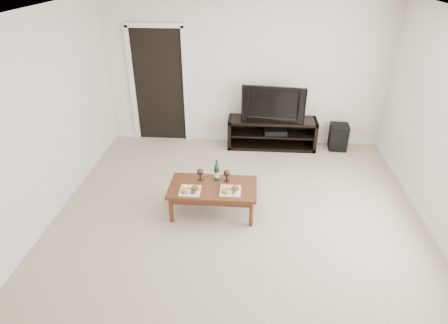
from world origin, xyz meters
TOP-DOWN VIEW (x-y plane):
  - floor at (0.00, 0.00)m, footprint 5.50×5.50m
  - back_wall at (0.00, 2.77)m, footprint 5.00×0.04m
  - ceiling at (0.00, 0.00)m, footprint 5.00×5.50m
  - doorway at (-1.55, 2.73)m, footprint 0.90×0.02m
  - media_console at (0.52, 2.50)m, footprint 1.59×0.45m
  - television at (0.52, 2.50)m, footprint 1.11×0.27m
  - av_receiver at (0.58, 2.48)m, footprint 0.42×0.33m
  - subwoofer at (1.73, 2.51)m, footprint 0.33×0.33m
  - coffee_table at (-0.34, 0.41)m, footprint 1.17×0.64m
  - plate_left at (-0.63, 0.27)m, footprint 0.27×0.27m
  - plate_right at (-0.10, 0.30)m, footprint 0.27×0.27m
  - wine_bottle at (-0.31, 0.58)m, footprint 0.07×0.07m
  - goblet_left at (-0.53, 0.57)m, footprint 0.09×0.09m
  - goblet_right at (-0.17, 0.57)m, footprint 0.09×0.09m

SIDE VIEW (x-z plane):
  - floor at x=0.00m, z-range 0.00..0.00m
  - coffee_table at x=-0.34m, z-range 0.00..0.42m
  - subwoofer at x=1.73m, z-range 0.00..0.47m
  - media_console at x=0.52m, z-range 0.00..0.55m
  - av_receiver at x=0.58m, z-range 0.29..0.36m
  - plate_left at x=-0.63m, z-range 0.42..0.49m
  - plate_right at x=-0.10m, z-range 0.42..0.49m
  - goblet_left at x=-0.53m, z-range 0.42..0.59m
  - goblet_right at x=-0.17m, z-range 0.42..0.59m
  - wine_bottle at x=-0.31m, z-range 0.42..0.77m
  - television at x=0.52m, z-range 0.55..1.19m
  - doorway at x=-1.55m, z-range 0.00..2.05m
  - back_wall at x=0.00m, z-range 0.00..2.60m
  - ceiling at x=0.00m, z-range 2.60..2.64m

